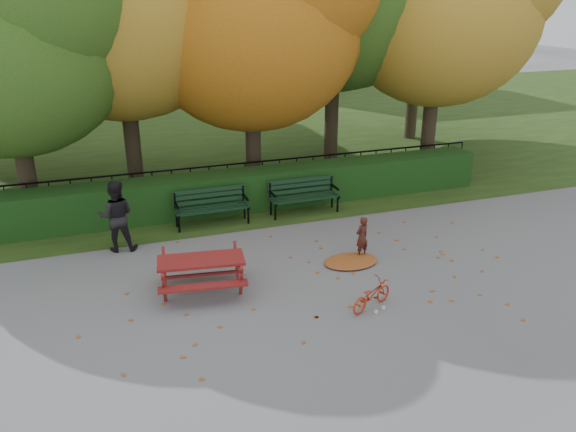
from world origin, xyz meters
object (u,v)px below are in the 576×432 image
object	(u,v)px
tree_a	(15,31)
child	(362,237)
bench_right	(303,193)
bicycle	(371,295)
bench_left	(211,204)
picnic_table	(201,266)
adult	(116,216)
tree_c	(265,13)
tree_e	(455,2)

from	to	relation	value
tree_a	child	xyz separation A→B (m)	(6.53, -4.78, -4.06)
bench_right	child	world-z (taller)	child
bicycle	bench_left	bearing A→B (deg)	-2.79
picnic_table	adult	bearing A→B (deg)	126.83
tree_c	tree_e	bearing A→B (deg)	-1.93
bench_left	child	world-z (taller)	child
bench_right	bicycle	xyz separation A→B (m)	(-0.53, -4.88, -0.26)
picnic_table	tree_c	bearing A→B (deg)	69.51
bench_right	adult	size ratio (longest dim) A/B	1.13
tree_c	picnic_table	xyz separation A→B (m)	(-3.02, -5.54, -4.29)
child	bench_right	bearing A→B (deg)	-104.62
tree_e	bicycle	xyz separation A→B (m)	(-5.96, -6.95, -4.82)
tree_c	tree_e	world-z (taller)	tree_e
adult	tree_e	bearing A→B (deg)	-154.43
bench_left	adult	bearing A→B (deg)	-160.39
tree_c	child	bearing A→B (deg)	-84.40
tree_e	bench_left	bearing A→B (deg)	-165.19
tree_e	bench_left	distance (m)	9.29
tree_e	child	distance (m)	8.54
tree_c	tree_e	distance (m)	5.70
bench_left	bicycle	bearing A→B (deg)	-69.07
picnic_table	child	size ratio (longest dim) A/B	1.93
child	bicycle	size ratio (longest dim) A/B	0.93
bicycle	child	bearing A→B (deg)	-45.15
bench_left	bicycle	distance (m)	5.23
tree_c	bench_right	world-z (taller)	tree_c
bench_left	bench_right	bearing A→B (deg)	0.00
bench_left	adult	world-z (taller)	adult
child	adult	size ratio (longest dim) A/B	0.58
bench_left	bicycle	xyz separation A→B (m)	(1.87, -4.88, -0.26)
bench_right	picnic_table	xyz separation A→B (m)	(-3.29, -3.28, 0.01)
adult	bicycle	distance (m)	5.82
tree_a	bicycle	size ratio (longest dim) A/B	7.53
picnic_table	child	world-z (taller)	child
tree_a	bench_right	xyz separation A→B (m)	(6.29, -1.88, -4.00)
tree_e	tree_a	bearing A→B (deg)	-179.06
tree_a	tree_e	bearing A→B (deg)	0.94
bicycle	picnic_table	bearing A→B (deg)	36.20
bench_left	adult	xyz separation A→B (m)	(-2.25, -0.80, 0.28)
bench_right	adult	xyz separation A→B (m)	(-4.65, -0.80, 0.28)
bench_left	bicycle	world-z (taller)	bench_left
bench_left	picnic_table	xyz separation A→B (m)	(-0.89, -3.28, 0.01)
tree_a	child	distance (m)	9.05
bench_left	tree_e	bearing A→B (deg)	14.81
picnic_table	tree_e	bearing A→B (deg)	39.67
tree_a	bench_left	size ratio (longest dim) A/B	4.16
child	bench_left	bearing A→B (deg)	-67.06
tree_e	picnic_table	bearing A→B (deg)	-148.43
tree_c	bench_left	bearing A→B (deg)	-133.36
bench_left	picnic_table	distance (m)	3.40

